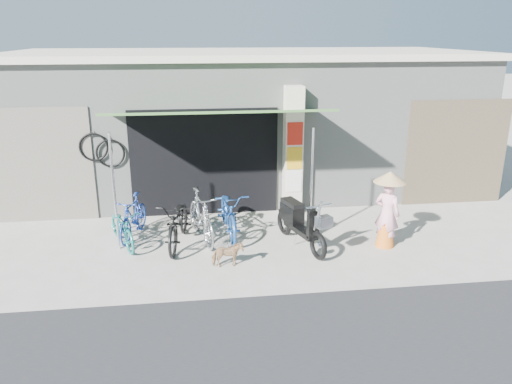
{
  "coord_description": "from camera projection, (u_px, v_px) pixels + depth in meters",
  "views": [
    {
      "loc": [
        -1.45,
        -8.7,
        4.16
      ],
      "look_at": [
        -0.2,
        1.0,
        1.0
      ],
      "focal_mm": 35.0,
      "sensor_mm": 36.0,
      "label": 1
    }
  ],
  "objects": [
    {
      "name": "bicycle_shop",
      "position": [
        244.0,
        119.0,
        13.9
      ],
      "size": [
        12.3,
        5.3,
        3.66
      ],
      "color": "gray",
      "rests_on": "ground"
    },
    {
      "name": "neighbour_left",
      "position": [
        33.0,
        166.0,
        11.1
      ],
      "size": [
        2.6,
        0.06,
        2.6
      ],
      "primitive_type": "cube",
      "color": "#6B665B",
      "rests_on": "ground"
    },
    {
      "name": "neighbour_right",
      "position": [
        456.0,
        153.0,
        12.32
      ],
      "size": [
        2.6,
        0.06,
        2.6
      ],
      "primitive_type": "cube",
      "color": "brown",
      "rests_on": "ground"
    },
    {
      "name": "shop_pillar",
      "position": [
        293.0,
        151.0,
        11.61
      ],
      "size": [
        0.42,
        0.44,
        3.0
      ],
      "color": "beige",
      "rests_on": "ground"
    },
    {
      "name": "bike_black",
      "position": [
        179.0,
        222.0,
        10.05
      ],
      "size": [
        0.94,
        1.96,
        0.99
      ],
      "primitive_type": "imported",
      "rotation": [
        0.0,
        0.0,
        -0.15
      ],
      "color": "black",
      "rests_on": "ground"
    },
    {
      "name": "street_dog",
      "position": [
        227.0,
        255.0,
        9.16
      ],
      "size": [
        0.6,
        0.32,
        0.49
      ],
      "primitive_type": "imported",
      "rotation": [
        0.0,
        0.0,
        1.67
      ],
      "color": "#936F4E",
      "rests_on": "ground"
    },
    {
      "name": "bike_silver",
      "position": [
        201.0,
        216.0,
        10.28
      ],
      "size": [
        0.91,
        1.82,
        1.06
      ],
      "primitive_type": "imported",
      "rotation": [
        0.0,
        0.0,
        0.25
      ],
      "color": "#A3A4A8",
      "rests_on": "ground"
    },
    {
      "name": "bike_teal",
      "position": [
        123.0,
        227.0,
        10.06
      ],
      "size": [
        1.06,
        1.58,
        0.78
      ],
      "primitive_type": "imported",
      "rotation": [
        0.0,
        0.0,
        0.4
      ],
      "color": "#19716E",
      "rests_on": "ground"
    },
    {
      "name": "bike_navy",
      "position": [
        229.0,
        212.0,
        10.57
      ],
      "size": [
        0.81,
        1.98,
        1.02
      ],
      "primitive_type": "imported",
      "rotation": [
        0.0,
        0.0,
        0.07
      ],
      "color": "navy",
      "rests_on": "ground"
    },
    {
      "name": "nun",
      "position": [
        387.0,
        209.0,
        9.89
      ],
      "size": [
        0.64,
        0.64,
        1.57
      ],
      "rotation": [
        0.0,
        0.0,
        2.43
      ],
      "color": "#F2A3B4",
      "rests_on": "ground"
    },
    {
      "name": "ground",
      "position": [
        273.0,
        256.0,
        9.66
      ],
      "size": [
        80.0,
        80.0,
        0.0
      ],
      "primitive_type": "plane",
      "color": "#AFAA9E",
      "rests_on": "ground"
    },
    {
      "name": "moped",
      "position": [
        299.0,
        222.0,
        10.02
      ],
      "size": [
        0.79,
        1.87,
        1.09
      ],
      "rotation": [
        0.0,
        0.0,
        0.3
      ],
      "color": "black",
      "rests_on": "ground"
    },
    {
      "name": "bike_blue",
      "position": [
        133.0,
        217.0,
        10.43
      ],
      "size": [
        0.79,
        1.57,
        0.91
      ],
      "primitive_type": "imported",
      "rotation": [
        0.0,
        0.0,
        -0.25
      ],
      "color": "#22409E",
      "rests_on": "ground"
    },
    {
      "name": "awning",
      "position": [
        218.0,
        115.0,
        10.32
      ],
      "size": [
        4.6,
        1.88,
        2.72
      ],
      "color": "#37602B",
      "rests_on": "ground"
    }
  ]
}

